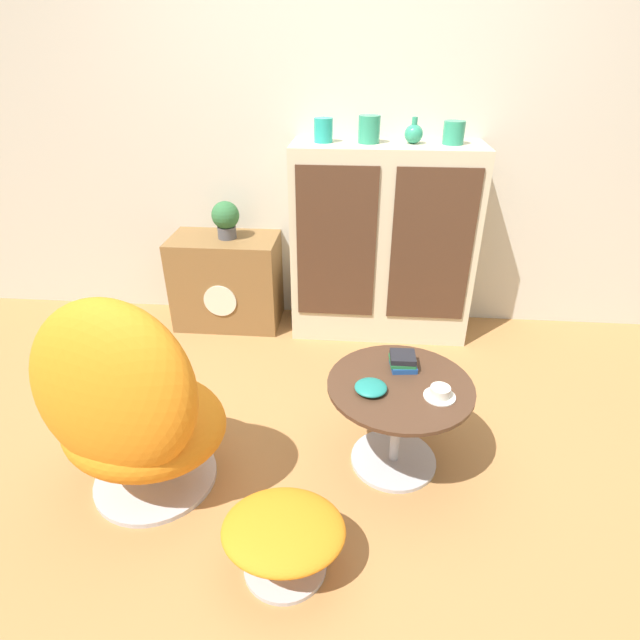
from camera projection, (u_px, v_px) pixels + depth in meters
The scene contains 15 objects.
ground_plane at pixel (310, 477), 2.28m from camera, with size 12.00×12.00×0.00m, color #A87542.
wall_back at pixel (336, 123), 3.07m from camera, with size 6.40×0.06×2.60m.
sideboard at pixel (382, 244), 3.17m from camera, with size 1.13×0.42×1.23m.
tv_console at pixel (227, 281), 3.41m from camera, with size 0.71×0.41×0.62m.
egg_chair at pixel (130, 409), 1.99m from camera, with size 0.81×0.77×0.98m.
ottoman at pixel (284, 534), 1.80m from camera, with size 0.45×0.38×0.25m.
coffee_table at pixel (398, 411), 2.22m from camera, with size 0.63×0.63×0.45m.
vase_leftmost at pixel (323, 130), 2.87m from camera, with size 0.11×0.11×0.13m.
vase_inner_left at pixel (369, 129), 2.85m from camera, with size 0.12×0.12×0.15m.
vase_inner_right at pixel (414, 134), 2.84m from camera, with size 0.10×0.10×0.14m.
vase_rightmost at pixel (454, 133), 2.82m from camera, with size 0.12×0.12×0.13m.
potted_plant at pixel (226, 218), 3.19m from camera, with size 0.18×0.18×0.24m.
teacup at pixel (440, 393), 2.06m from camera, with size 0.13×0.13×0.05m.
book_stack at pixel (403, 361), 2.24m from camera, with size 0.13×0.12×0.07m.
bowl at pixel (371, 388), 2.09m from camera, with size 0.14×0.14×0.04m.
Camera 1 is at (0.19, -1.63, 1.73)m, focal length 28.00 mm.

